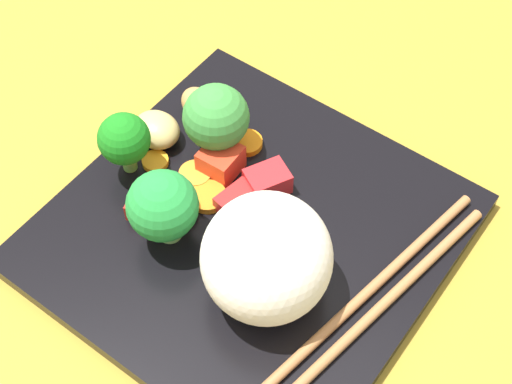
% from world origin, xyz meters
% --- Properties ---
extents(ground_plane, '(1.10, 1.10, 0.02)m').
position_xyz_m(ground_plane, '(0.00, 0.00, -0.01)').
color(ground_plane, olive).
extents(square_plate, '(0.28, 0.28, 0.01)m').
position_xyz_m(square_plate, '(0.00, 0.00, 0.01)').
color(square_plate, black).
rests_on(square_plate, ground_plane).
extents(rice_mound, '(0.12, 0.12, 0.08)m').
position_xyz_m(rice_mound, '(-0.03, -0.04, 0.05)').
color(rice_mound, silver).
rests_on(rice_mound, square_plate).
extents(broccoli_floret_0, '(0.05, 0.05, 0.06)m').
position_xyz_m(broccoli_floret_0, '(-0.04, 0.04, 0.05)').
color(broccoli_floret_0, '#7DB05B').
rests_on(broccoli_floret_0, square_plate).
extents(broccoli_floret_1, '(0.04, 0.04, 0.06)m').
position_xyz_m(broccoli_floret_1, '(-0.02, 0.11, 0.05)').
color(broccoli_floret_1, '#64A03E').
rests_on(broccoli_floret_1, square_plate).
extents(broccoli_floret_2, '(0.05, 0.05, 0.06)m').
position_xyz_m(broccoli_floret_2, '(0.04, 0.07, 0.05)').
color(broccoli_floret_2, '#80C058').
rests_on(broccoli_floret_2, square_plate).
extents(carrot_slice_0, '(0.03, 0.03, 0.00)m').
position_xyz_m(carrot_slice_0, '(0.00, 0.09, 0.02)').
color(carrot_slice_0, orange).
rests_on(carrot_slice_0, square_plate).
extents(carrot_slice_1, '(0.03, 0.03, 0.01)m').
position_xyz_m(carrot_slice_1, '(0.01, 0.06, 0.02)').
color(carrot_slice_1, orange).
rests_on(carrot_slice_1, square_plate).
extents(carrot_slice_2, '(0.04, 0.04, 0.01)m').
position_xyz_m(carrot_slice_2, '(0.00, 0.04, 0.02)').
color(carrot_slice_2, orange).
rests_on(carrot_slice_2, square_plate).
extents(carrot_slice_3, '(0.03, 0.03, 0.01)m').
position_xyz_m(carrot_slice_3, '(0.06, 0.05, 0.02)').
color(carrot_slice_3, orange).
rests_on(carrot_slice_3, square_plate).
extents(pepper_chunk_0, '(0.04, 0.03, 0.02)m').
position_xyz_m(pepper_chunk_0, '(0.04, 0.01, 0.02)').
color(pepper_chunk_0, red).
rests_on(pepper_chunk_0, square_plate).
extents(pepper_chunk_1, '(0.03, 0.03, 0.02)m').
position_xyz_m(pepper_chunk_1, '(0.03, 0.05, 0.02)').
color(pepper_chunk_1, red).
rests_on(pepper_chunk_1, square_plate).
extents(pepper_chunk_2, '(0.03, 0.03, 0.02)m').
position_xyz_m(pepper_chunk_2, '(-0.04, 0.07, 0.02)').
color(pepper_chunk_2, red).
rests_on(pepper_chunk_2, square_plate).
extents(pepper_chunk_3, '(0.03, 0.03, 0.01)m').
position_xyz_m(pepper_chunk_3, '(0.01, 0.02, 0.02)').
color(pepper_chunk_3, red).
rests_on(pepper_chunk_3, square_plate).
extents(chicken_piece_0, '(0.04, 0.04, 0.02)m').
position_xyz_m(chicken_piece_0, '(0.02, 0.11, 0.02)').
color(chicken_piece_0, tan).
rests_on(chicken_piece_0, square_plate).
extents(chicken_piece_1, '(0.03, 0.04, 0.02)m').
position_xyz_m(chicken_piece_1, '(0.06, 0.10, 0.03)').
color(chicken_piece_1, '#B28349').
rests_on(chicken_piece_1, square_plate).
extents(chicken_piece_2, '(0.04, 0.04, 0.02)m').
position_xyz_m(chicken_piece_2, '(-0.02, 0.05, 0.02)').
color(chicken_piece_2, '#AF8A47').
rests_on(chicken_piece_2, square_plate).
extents(chopstick_pair, '(0.23, 0.05, 0.01)m').
position_xyz_m(chopstick_pair, '(0.01, -0.10, 0.02)').
color(chopstick_pair, '#9F693D').
rests_on(chopstick_pair, square_plate).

